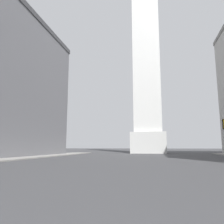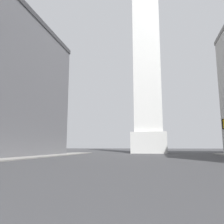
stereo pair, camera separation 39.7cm
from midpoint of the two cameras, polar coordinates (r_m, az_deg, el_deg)
name	(u,v)px [view 1 (the left image)]	position (r m, az deg, el deg)	size (l,w,h in m)	color
obelisk	(145,13)	(66.86, 8.49, 24.20)	(8.48, 8.48, 78.88)	silver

